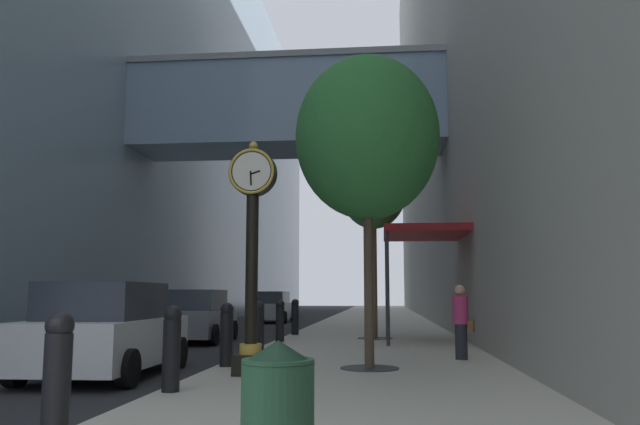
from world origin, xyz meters
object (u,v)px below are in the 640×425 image
Objects in this scene: bollard_second at (172,346)px; car_grey_mid at (195,317)px; car_silver_near at (273,307)px; car_white_far at (106,331)px; trash_bin at (278,414)px; bollard_fourth at (259,325)px; bollard_third at (227,333)px; street_tree_near at (367,138)px; pedestrian_walking at (461,320)px; bollard_fifth at (280,320)px; street_tree_mid_near at (373,193)px; street_clock at (252,244)px; bollard_sixth at (295,316)px; bollard_nearest at (57,374)px.

car_grey_mid is at bearing 105.30° from bollard_second.
car_white_far reaches higher than car_silver_near.
bollard_fourth is at bearing 101.93° from trash_bin.
bollard_third is 4.68m from street_tree_near.
pedestrian_walking is at bearing -37.49° from car_grey_mid.
car_white_far reaches higher than bollard_third.
street_tree_mid_near is (2.77, 1.56, 4.01)m from bollard_fifth.
bollard_fourth is 5.33m from car_grey_mid.
street_tree_mid_near is 3.74× the size of pedestrian_walking.
street_clock reaches higher than pedestrian_walking.
bollard_sixth is (0.00, 9.61, 0.00)m from bollard_third.
bollard_second is 9.61m from bollard_fifth.
street_tree_mid_near is at bearing 77.57° from street_clock.
bollard_fourth is 1.00× the size of bollard_fifth.
bollard_fifth reaches higher than trash_bin.
bollard_third is 6.40m from bollard_fifth.
bollard_fourth is at bearing 162.91° from pedestrian_walking.
car_silver_near is at bearing 96.72° from bollard_second.
bollard_third is at bearing -68.78° from car_grey_mid.
car_white_far reaches higher than car_grey_mid.
bollard_fifth is (0.00, 12.81, 0.00)m from bollard_nearest.
bollard_fourth is 1.16× the size of trash_bin.
pedestrian_walking is (4.70, 4.96, 0.19)m from bollard_second.
bollard_second is 0.77× the size of pedestrian_walking.
car_white_far is (-2.10, 2.47, 0.06)m from bollard_second.
street_clock reaches higher than car_white_far.
bollard_nearest is 2.58m from trash_bin.
bollard_nearest is at bearing -90.00° from bollard_third.
bollard_third is at bearing 90.00° from bollard_second.
street_clock is 3.38× the size of bollard_nearest.
bollard_third is at bearing 106.71° from trash_bin.
car_silver_near reaches higher than bollard_nearest.
bollard_sixth is (0.00, 3.20, 0.00)m from bollard_fifth.
bollard_third is at bearing 19.12° from car_white_far.
bollard_fourth is 1.00× the size of bollard_sixth.
pedestrian_walking reaches higher than bollard_fifth.
bollard_fourth is 0.77× the size of pedestrian_walking.
bollard_fourth and bollard_sixth have the same top height.
pedestrian_walking is at bearing -44.69° from bollard_fifth.
street_clock is 0.98× the size of car_white_far.
street_tree_mid_near is at bearing -30.63° from bollard_sixth.
car_white_far is (0.87, -22.78, 0.03)m from car_silver_near.
bollard_fifth is 3.21m from car_grey_mid.
street_clock reaches higher than car_grey_mid.
bollard_third is at bearing -90.00° from bollard_sixth.
bollard_fifth is 1.00× the size of bollard_sixth.
car_white_far reaches higher than bollard_second.
street_tree_near is at bearing 7.21° from car_white_far.
bollard_second is 12.81m from bollard_sixth.
trash_bin is (1.55, -6.37, -1.71)m from street_clock.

